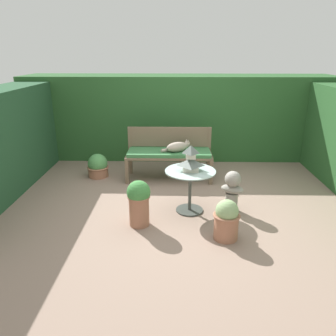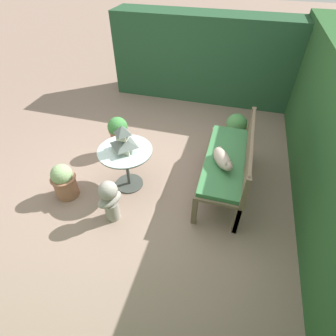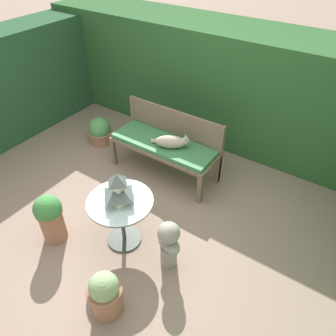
{
  "view_description": "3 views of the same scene",
  "coord_description": "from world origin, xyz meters",
  "px_view_note": "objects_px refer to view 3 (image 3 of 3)",
  "views": [
    {
      "loc": [
        -0.06,
        -4.51,
        2.15
      ],
      "look_at": [
        -0.18,
        0.39,
        0.41
      ],
      "focal_mm": 35.0,
      "sensor_mm": 36.0,
      "label": 1
    },
    {
      "loc": [
        2.53,
        0.97,
        2.66
      ],
      "look_at": [
        0.08,
        0.28,
        0.38
      ],
      "focal_mm": 28.0,
      "sensor_mm": 36.0,
      "label": 2
    },
    {
      "loc": [
        1.92,
        -2.0,
        3.0
      ],
      "look_at": [
        0.2,
        0.54,
        0.53
      ],
      "focal_mm": 35.0,
      "sensor_mm": 36.0,
      "label": 3
    }
  ],
  "objects_px": {
    "potted_plant_table_near": "(100,131)",
    "potted_plant_bench_left": "(50,217)",
    "patio_table": "(121,210)",
    "pagoda_birdhouse": "(118,190)",
    "garden_bench": "(164,146)",
    "garden_bust": "(169,242)",
    "potted_plant_patio_mid": "(105,294)",
    "cat": "(171,142)"
  },
  "relations": [
    {
      "from": "patio_table",
      "to": "potted_plant_table_near",
      "type": "xyz_separation_m",
      "value": [
        -1.61,
        1.33,
        -0.29
      ]
    },
    {
      "from": "garden_bench",
      "to": "potted_plant_bench_left",
      "type": "xyz_separation_m",
      "value": [
        -0.36,
        -1.67,
        -0.11
      ]
    },
    {
      "from": "garden_bench",
      "to": "garden_bust",
      "type": "height_order",
      "value": "garden_bust"
    },
    {
      "from": "garden_bench",
      "to": "pagoda_birdhouse",
      "type": "relative_size",
      "value": 4.16
    },
    {
      "from": "garden_bench",
      "to": "patio_table",
      "type": "distance_m",
      "value": 1.3
    },
    {
      "from": "garden_bust",
      "to": "potted_plant_patio_mid",
      "type": "distance_m",
      "value": 0.78
    },
    {
      "from": "potted_plant_table_near",
      "to": "potted_plant_patio_mid",
      "type": "bearing_deg",
      "value": -45.49
    },
    {
      "from": "potted_plant_patio_mid",
      "to": "potted_plant_table_near",
      "type": "xyz_separation_m",
      "value": [
        -2.02,
        2.06,
        -0.06
      ]
    },
    {
      "from": "cat",
      "to": "patio_table",
      "type": "distance_m",
      "value": 1.23
    },
    {
      "from": "garden_bench",
      "to": "patio_table",
      "type": "relative_size",
      "value": 2.13
    },
    {
      "from": "garden_bust",
      "to": "potted_plant_table_near",
      "type": "height_order",
      "value": "garden_bust"
    },
    {
      "from": "garden_bust",
      "to": "potted_plant_table_near",
      "type": "bearing_deg",
      "value": 174.3
    },
    {
      "from": "garden_bench",
      "to": "patio_table",
      "type": "height_order",
      "value": "patio_table"
    },
    {
      "from": "potted_plant_patio_mid",
      "to": "garden_bust",
      "type": "bearing_deg",
      "value": 76.17
    },
    {
      "from": "pagoda_birdhouse",
      "to": "garden_bust",
      "type": "xyz_separation_m",
      "value": [
        0.6,
        0.03,
        -0.43
      ]
    },
    {
      "from": "patio_table",
      "to": "potted_plant_table_near",
      "type": "height_order",
      "value": "patio_table"
    },
    {
      "from": "garden_bench",
      "to": "potted_plant_table_near",
      "type": "bearing_deg",
      "value": 176.68
    },
    {
      "from": "pagoda_birdhouse",
      "to": "potted_plant_table_near",
      "type": "distance_m",
      "value": 2.17
    },
    {
      "from": "cat",
      "to": "potted_plant_patio_mid",
      "type": "xyz_separation_m",
      "value": [
        0.58,
        -1.94,
        -0.35
      ]
    },
    {
      "from": "cat",
      "to": "potted_plant_bench_left",
      "type": "height_order",
      "value": "cat"
    },
    {
      "from": "patio_table",
      "to": "potted_plant_bench_left",
      "type": "height_order",
      "value": "potted_plant_bench_left"
    },
    {
      "from": "pagoda_birdhouse",
      "to": "patio_table",
      "type": "bearing_deg",
      "value": -63.43
    },
    {
      "from": "garden_bust",
      "to": "potted_plant_patio_mid",
      "type": "height_order",
      "value": "garden_bust"
    },
    {
      "from": "cat",
      "to": "potted_plant_table_near",
      "type": "xyz_separation_m",
      "value": [
        -1.44,
        0.11,
        -0.41
      ]
    },
    {
      "from": "garden_bench",
      "to": "potted_plant_bench_left",
      "type": "bearing_deg",
      "value": -102.01
    },
    {
      "from": "potted_plant_table_near",
      "to": "pagoda_birdhouse",
      "type": "bearing_deg",
      "value": -39.54
    },
    {
      "from": "pagoda_birdhouse",
      "to": "potted_plant_patio_mid",
      "type": "distance_m",
      "value": 0.98
    },
    {
      "from": "garden_bench",
      "to": "cat",
      "type": "xyz_separation_m",
      "value": [
        0.15,
        -0.04,
        0.16
      ]
    },
    {
      "from": "potted_plant_patio_mid",
      "to": "potted_plant_bench_left",
      "type": "xyz_separation_m",
      "value": [
        -1.08,
        0.31,
        0.09
      ]
    },
    {
      "from": "potted_plant_table_near",
      "to": "potted_plant_bench_left",
      "type": "bearing_deg",
      "value": -61.8
    },
    {
      "from": "cat",
      "to": "potted_plant_table_near",
      "type": "height_order",
      "value": "cat"
    },
    {
      "from": "garden_bench",
      "to": "potted_plant_bench_left",
      "type": "relative_size",
      "value": 2.42
    },
    {
      "from": "patio_table",
      "to": "potted_plant_patio_mid",
      "type": "bearing_deg",
      "value": -60.52
    },
    {
      "from": "patio_table",
      "to": "pagoda_birdhouse",
      "type": "relative_size",
      "value": 1.95
    },
    {
      "from": "cat",
      "to": "potted_plant_patio_mid",
      "type": "distance_m",
      "value": 2.06
    },
    {
      "from": "potted_plant_bench_left",
      "to": "potted_plant_patio_mid",
      "type": "bearing_deg",
      "value": -15.86
    },
    {
      "from": "patio_table",
      "to": "garden_bench",
      "type": "bearing_deg",
      "value": 104.19
    },
    {
      "from": "potted_plant_bench_left",
      "to": "garden_bench",
      "type": "bearing_deg",
      "value": 77.99
    },
    {
      "from": "pagoda_birdhouse",
      "to": "cat",
      "type": "bearing_deg",
      "value": 97.93
    },
    {
      "from": "patio_table",
      "to": "potted_plant_patio_mid",
      "type": "height_order",
      "value": "patio_table"
    },
    {
      "from": "cat",
      "to": "potted_plant_table_near",
      "type": "bearing_deg",
      "value": 148.38
    },
    {
      "from": "cat",
      "to": "garden_bust",
      "type": "height_order",
      "value": "cat"
    }
  ]
}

